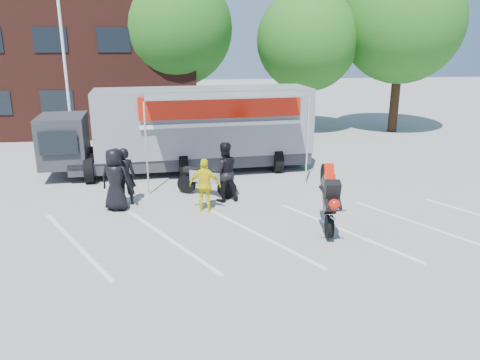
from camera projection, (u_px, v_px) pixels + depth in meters
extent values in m
plane|color=gray|center=(257.00, 251.00, 11.66)|extent=(100.00, 100.00, 0.00)
cube|color=white|center=(251.00, 235.00, 12.61)|extent=(18.09, 13.33, 0.01)
cube|color=#481E17|center=(36.00, 67.00, 26.59)|extent=(18.00, 8.00, 7.00)
cylinder|color=white|center=(65.00, 66.00, 19.25)|extent=(0.12, 0.12, 8.00)
cylinder|color=#382314|center=(178.00, 103.00, 26.15)|extent=(0.50, 0.50, 3.24)
sphere|color=#195916|center=(175.00, 28.00, 24.99)|extent=(6.12, 6.12, 6.12)
cylinder|color=#382314|center=(305.00, 106.00, 26.05)|extent=(0.50, 0.50, 2.88)
sphere|color=#195916|center=(307.00, 40.00, 25.02)|extent=(5.44, 5.44, 5.44)
cylinder|color=#382314|center=(395.00, 101.00, 26.06)|extent=(0.50, 0.50, 3.42)
sphere|color=#195916|center=(402.00, 22.00, 24.84)|extent=(6.46, 6.46, 6.46)
imported|color=black|center=(115.00, 179.00, 14.22)|extent=(1.09, 0.88, 1.94)
imported|color=black|center=(125.00, 176.00, 14.69)|extent=(0.71, 0.49, 1.85)
imported|color=black|center=(224.00, 172.00, 15.00)|extent=(1.04, 0.87, 1.95)
imported|color=yellow|center=(205.00, 185.00, 14.16)|extent=(1.03, 0.62, 1.65)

